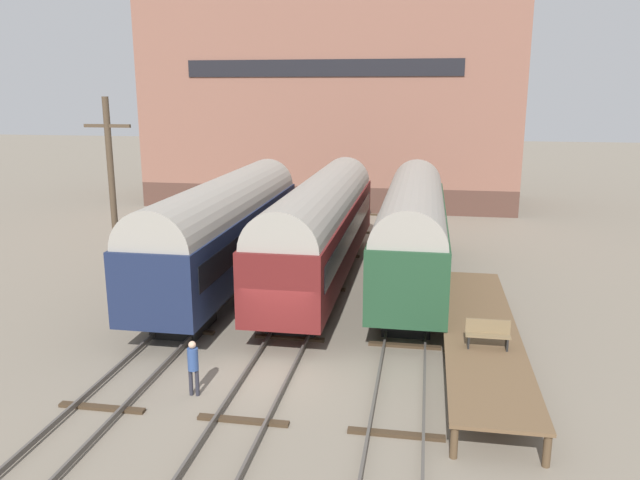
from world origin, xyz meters
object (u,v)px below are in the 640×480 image
object	(u,v)px
train_car_green	(413,226)
utility_pole	(114,211)
bench	(488,333)
train_car_navy	(225,226)
person_worker	(193,363)
train_car_maroon	(321,223)

from	to	relation	value
train_car_green	utility_pole	xyz separation A→B (m)	(-11.09, -6.79, 1.63)
train_car_green	bench	world-z (taller)	train_car_green
train_car_navy	person_worker	world-z (taller)	train_car_navy
utility_pole	train_car_navy	bearing A→B (deg)	62.96
bench	utility_pole	distance (m)	14.27
train_car_green	utility_pole	size ratio (longest dim) A/B	1.86
train_car_maroon	person_worker	xyz separation A→B (m)	(-1.89, -11.78, -1.85)
train_car_maroon	utility_pole	xyz separation A→B (m)	(-6.86, -6.57, 1.63)
train_car_navy	utility_pole	distance (m)	6.03
person_worker	utility_pole	world-z (taller)	utility_pole
train_car_navy	utility_pole	xyz separation A→B (m)	(-2.64, -5.17, 1.62)
train_car_navy	person_worker	xyz separation A→B (m)	(2.33, -10.38, -1.86)
train_car_maroon	utility_pole	distance (m)	9.64
bench	person_worker	size ratio (longest dim) A/B	0.80
train_car_maroon	bench	world-z (taller)	train_car_maroon
train_car_navy	train_car_maroon	bearing A→B (deg)	18.29
utility_pole	train_car_maroon	bearing A→B (deg)	43.72
train_car_navy	utility_pole	size ratio (longest dim) A/B	1.87
train_car_maroon	train_car_green	bearing A→B (deg)	3.02
bench	train_car_navy	bearing A→B (deg)	145.97
bench	utility_pole	bearing A→B (deg)	170.39
train_car_maroon	train_car_navy	world-z (taller)	train_car_navy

